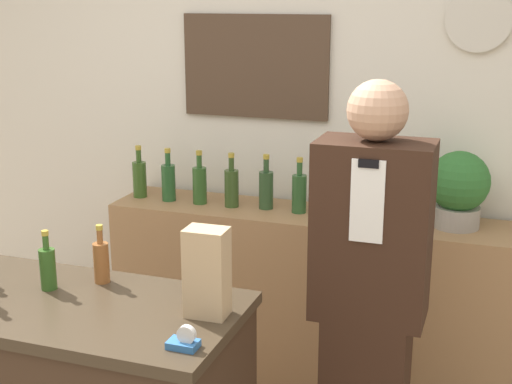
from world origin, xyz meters
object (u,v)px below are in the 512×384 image
paper_bag (207,272)px  shopkeeper (369,301)px  tape_dispenser (184,341)px  potted_plant (459,187)px

paper_bag → shopkeeper: bearing=50.8°
shopkeeper → tape_dispenser: bearing=-118.2°
potted_plant → tape_dispenser: bearing=-113.6°
potted_plant → paper_bag: 1.45m
potted_plant → paper_bag: potted_plant is taller
potted_plant → tape_dispenser: 1.65m
paper_bag → tape_dispenser: (0.02, -0.23, -0.12)m
shopkeeper → potted_plant: size_ratio=4.70×
potted_plant → paper_bag: size_ratio=1.20×
potted_plant → tape_dispenser: (-0.66, -1.51, -0.14)m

